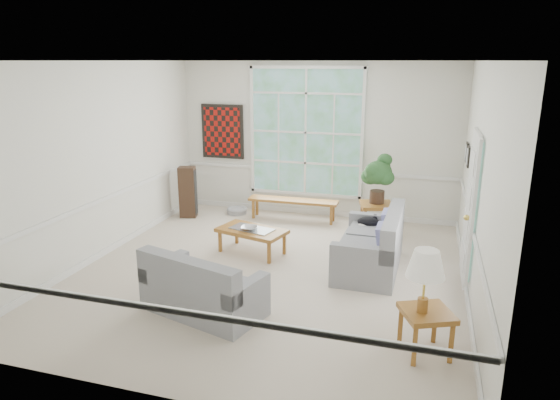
# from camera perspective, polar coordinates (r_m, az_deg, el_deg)

# --- Properties ---
(floor) EXTENTS (5.50, 6.00, 0.01)m
(floor) POSITION_cam_1_polar(r_m,az_deg,el_deg) (7.43, -1.19, -8.20)
(floor) COLOR beige
(floor) RESTS_ON ground
(ceiling) EXTENTS (5.50, 6.00, 0.02)m
(ceiling) POSITION_cam_1_polar(r_m,az_deg,el_deg) (6.80, -1.34, 15.64)
(ceiling) COLOR white
(ceiling) RESTS_ON ground
(wall_back) EXTENTS (5.50, 0.02, 3.00)m
(wall_back) POSITION_cam_1_polar(r_m,az_deg,el_deg) (9.81, 4.15, 6.82)
(wall_back) COLOR silver
(wall_back) RESTS_ON ground
(wall_front) EXTENTS (5.50, 0.02, 3.00)m
(wall_front) POSITION_cam_1_polar(r_m,az_deg,el_deg) (4.32, -13.58, -5.14)
(wall_front) COLOR silver
(wall_front) RESTS_ON ground
(wall_left) EXTENTS (0.02, 6.00, 3.00)m
(wall_left) POSITION_cam_1_polar(r_m,az_deg,el_deg) (8.22, -19.89, 4.20)
(wall_left) COLOR silver
(wall_left) RESTS_ON ground
(wall_right) EXTENTS (0.02, 6.00, 3.00)m
(wall_right) POSITION_cam_1_polar(r_m,az_deg,el_deg) (6.67, 21.84, 1.52)
(wall_right) COLOR silver
(wall_right) RESTS_ON ground
(window_back) EXTENTS (2.30, 0.08, 2.40)m
(window_back) POSITION_cam_1_polar(r_m,az_deg,el_deg) (9.80, 2.96, 7.71)
(window_back) COLOR white
(window_back) RESTS_ON wall_back
(entry_door) EXTENTS (0.08, 0.90, 2.10)m
(entry_door) POSITION_cam_1_polar(r_m,az_deg,el_deg) (7.36, 20.81, -0.76)
(entry_door) COLOR white
(entry_door) RESTS_ON floor
(door_sidelight) EXTENTS (0.08, 0.26, 1.90)m
(door_sidelight) POSITION_cam_1_polar(r_m,az_deg,el_deg) (6.73, 21.22, -1.40)
(door_sidelight) COLOR white
(door_sidelight) RESTS_ON wall_right
(wall_art) EXTENTS (0.90, 0.06, 1.10)m
(wall_art) POSITION_cam_1_polar(r_m,az_deg,el_deg) (10.35, -6.60, 7.77)
(wall_art) COLOR #580F0B
(wall_art) RESTS_ON wall_back
(wall_frame_near) EXTENTS (0.04, 0.26, 0.32)m
(wall_frame_near) POSITION_cam_1_polar(r_m,az_deg,el_deg) (8.37, 20.67, 4.67)
(wall_frame_near) COLOR black
(wall_frame_near) RESTS_ON wall_right
(wall_frame_far) EXTENTS (0.04, 0.26, 0.32)m
(wall_frame_far) POSITION_cam_1_polar(r_m,az_deg,el_deg) (8.76, 20.51, 5.14)
(wall_frame_far) COLOR black
(wall_frame_far) RESTS_ON wall_right
(loveseat_right) EXTENTS (0.89, 1.67, 0.90)m
(loveseat_right) POSITION_cam_1_polar(r_m,az_deg,el_deg) (7.49, 10.19, -4.53)
(loveseat_right) COLOR gray
(loveseat_right) RESTS_ON floor
(loveseat_front) EXTENTS (1.61, 1.13, 0.79)m
(loveseat_front) POSITION_cam_1_polar(r_m,az_deg,el_deg) (6.23, -8.72, -9.25)
(loveseat_front) COLOR gray
(loveseat_front) RESTS_ON floor
(coffee_table) EXTENTS (1.20, 0.85, 0.40)m
(coffee_table) POSITION_cam_1_polar(r_m,az_deg,el_deg) (8.06, -3.22, -4.70)
(coffee_table) COLOR #8F5A22
(coffee_table) RESTS_ON floor
(pewter_bowl) EXTENTS (0.35, 0.35, 0.08)m
(pewter_bowl) POSITION_cam_1_polar(r_m,az_deg,el_deg) (7.92, -3.55, -3.22)
(pewter_bowl) COLOR #A09FA5
(pewter_bowl) RESTS_ON coffee_table
(window_bench) EXTENTS (1.75, 0.37, 0.41)m
(window_bench) POSITION_cam_1_polar(r_m,az_deg,el_deg) (9.70, 1.49, -1.11)
(window_bench) COLOR #8F5A22
(window_bench) RESTS_ON floor
(end_table) EXTENTS (0.68, 0.68, 0.55)m
(end_table) POSITION_cam_1_polar(r_m,az_deg,el_deg) (9.09, 10.89, -2.06)
(end_table) COLOR #8F5A22
(end_table) RESTS_ON floor
(houseplant) EXTENTS (0.58, 0.58, 0.90)m
(houseplant) POSITION_cam_1_polar(r_m,az_deg,el_deg) (8.93, 11.12, 2.44)
(houseplant) COLOR #275126
(houseplant) RESTS_ON end_table
(side_table) EXTENTS (0.65, 0.65, 0.50)m
(side_table) POSITION_cam_1_polar(r_m,az_deg,el_deg) (5.63, 16.27, -14.29)
(side_table) COLOR #8F5A22
(side_table) RESTS_ON floor
(table_lamp) EXTENTS (0.46, 0.46, 0.68)m
(table_lamp) POSITION_cam_1_polar(r_m,az_deg,el_deg) (5.33, 16.19, -8.94)
(table_lamp) COLOR white
(table_lamp) RESTS_ON side_table
(pet_bed) EXTENTS (0.54, 0.54, 0.12)m
(pet_bed) POSITION_cam_1_polar(r_m,az_deg,el_deg) (10.17, -4.94, -1.21)
(pet_bed) COLOR gray
(pet_bed) RESTS_ON floor
(floor_speaker) EXTENTS (0.36, 0.31, 1.01)m
(floor_speaker) POSITION_cam_1_polar(r_m,az_deg,el_deg) (9.98, -10.50, 0.90)
(floor_speaker) COLOR #352317
(floor_speaker) RESTS_ON floor
(cat) EXTENTS (0.42, 0.36, 0.17)m
(cat) POSITION_cam_1_polar(r_m,az_deg,el_deg) (8.02, 10.10, -2.44)
(cat) COLOR black
(cat) RESTS_ON loveseat_right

